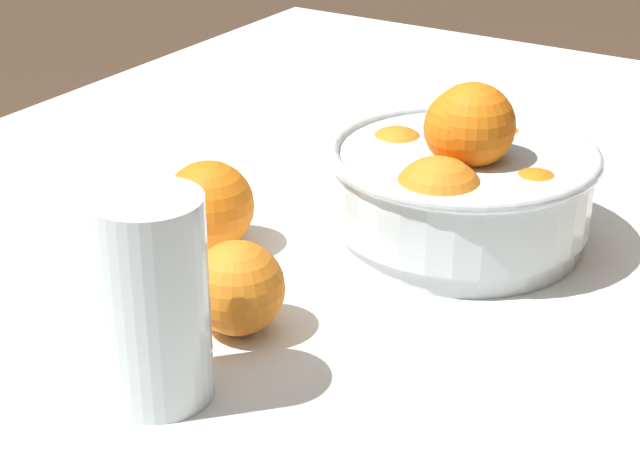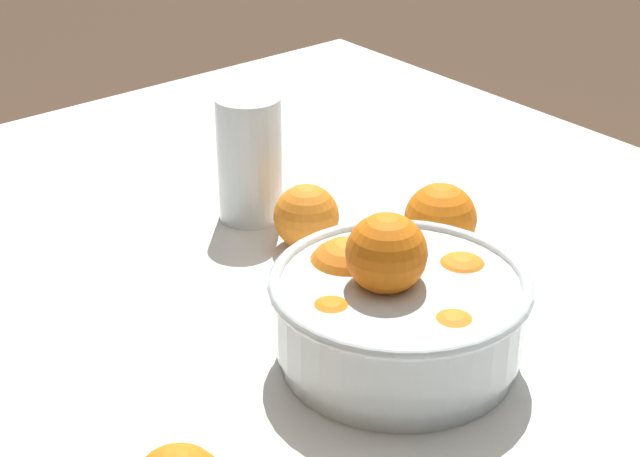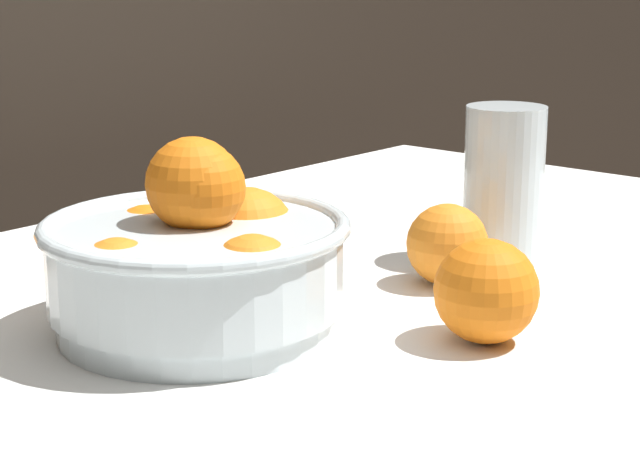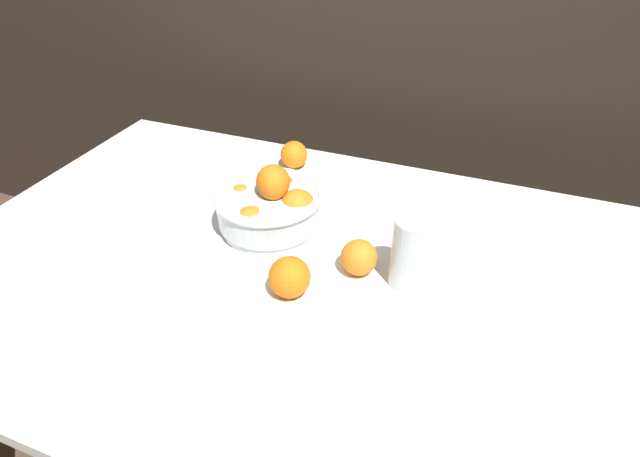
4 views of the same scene
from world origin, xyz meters
The scene contains 5 objects.
dining_table centered at (0.00, 0.00, 0.70)m, with size 1.45×1.00×0.77m.
fruit_bowl centered at (-0.07, 0.11, 0.83)m, with size 0.24×0.24×0.15m.
juice_glass centered at (0.26, 0.03, 0.84)m, with size 0.08×0.08×0.15m.
orange_loose_near_bowl centered at (0.06, -0.08, 0.81)m, with size 0.08×0.08×0.08m, color orange.
orange_loose_front centered at (0.16, 0.03, 0.81)m, with size 0.07×0.07×0.07m, color orange.
Camera 3 is at (-0.61, -0.49, 1.06)m, focal length 60.00 mm.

